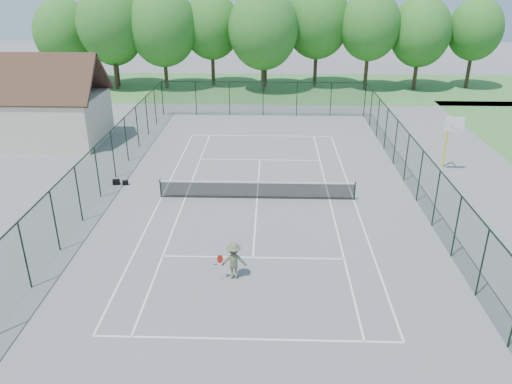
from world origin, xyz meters
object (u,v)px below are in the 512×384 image
tennis_net (257,189)px  basketball_goal (451,132)px  sports_bag_a (116,182)px  tennis_player (234,261)px

tennis_net → basketball_goal: (12.12, 4.92, 1.99)m
basketball_goal → sports_bag_a: size_ratio=8.93×
basketball_goal → sports_bag_a: (-20.74, -3.12, -2.41)m
basketball_goal → tennis_player: size_ratio=2.19×
sports_bag_a → tennis_player: tennis_player is taller
tennis_net → basketball_goal: bearing=22.1°
sports_bag_a → tennis_player: (7.87, -9.82, 0.65)m
basketball_goal → sports_bag_a: bearing=-171.5°
tennis_player → basketball_goal: bearing=45.2°
tennis_net → tennis_player: bearing=-95.3°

